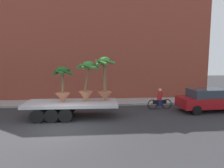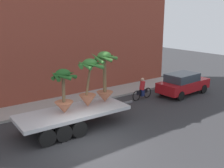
{
  "view_description": "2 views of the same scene",
  "coord_description": "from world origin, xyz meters",
  "views": [
    {
      "loc": [
        1.67,
        -10.65,
        3.76
      ],
      "look_at": [
        2.91,
        3.16,
        1.95
      ],
      "focal_mm": 33.2,
      "sensor_mm": 36.0,
      "label": 1
    },
    {
      "loc": [
        -5.57,
        -9.11,
        5.68
      ],
      "look_at": [
        2.7,
        2.16,
        2.0
      ],
      "focal_mm": 42.33,
      "sensor_mm": 36.0,
      "label": 2
    }
  ],
  "objects": [
    {
      "name": "ground_plane",
      "position": [
        0.0,
        0.0,
        0.0
      ],
      "size": [
        60.0,
        60.0,
        0.0
      ],
      "primitive_type": "plane",
      "color": "#2D2D30"
    },
    {
      "name": "sidewalk",
      "position": [
        0.0,
        6.1,
        0.07
      ],
      "size": [
        24.0,
        2.2,
        0.15
      ],
      "primitive_type": "cube",
      "color": "#A39E99",
      "rests_on": "ground"
    },
    {
      "name": "building_facade",
      "position": [
        0.0,
        7.8,
        4.78
      ],
      "size": [
        24.0,
        1.2,
        9.57
      ],
      "primitive_type": "cube",
      "color": "brown",
      "rests_on": "ground"
    },
    {
      "name": "flatbed_trailer",
      "position": [
        0.01,
        2.19,
        0.76
      ],
      "size": [
        6.71,
        2.37,
        0.98
      ],
      "color": "#B7BABF",
      "rests_on": "ground"
    },
    {
      "name": "potted_palm_rear",
      "position": [
        -0.22,
        2.14,
        2.06
      ],
      "size": [
        1.34,
        1.38,
        2.21
      ],
      "color": "#B26647",
      "rests_on": "flatbed_trailer"
    },
    {
      "name": "potted_palm_middle",
      "position": [
        1.27,
        2.23,
        2.26
      ],
      "size": [
        1.41,
        1.42,
        2.54
      ],
      "color": "#B26647",
      "rests_on": "flatbed_trailer"
    },
    {
      "name": "potted_palm_front",
      "position": [
        2.36,
        2.39,
        2.38
      ],
      "size": [
        1.34,
        1.37,
        2.81
      ],
      "color": "#B26647",
      "rests_on": "flatbed_trailer"
    },
    {
      "name": "cyclist",
      "position": [
        6.46,
        3.76,
        0.67
      ],
      "size": [
        1.84,
        0.37,
        1.54
      ],
      "color": "black",
      "rests_on": "ground"
    },
    {
      "name": "parked_car",
      "position": [
        9.63,
        2.83,
        0.83
      ],
      "size": [
        4.36,
        2.0,
        1.58
      ],
      "color": "maroon",
      "rests_on": "ground"
    }
  ]
}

